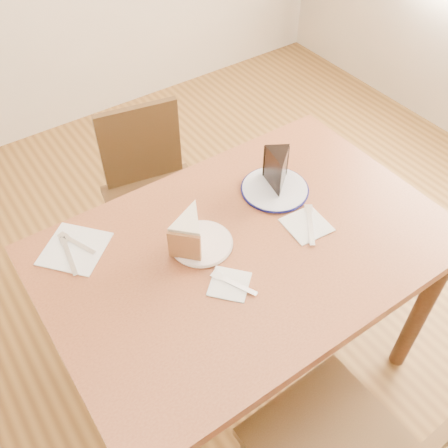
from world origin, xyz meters
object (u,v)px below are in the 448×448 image
(plate_cream, at_px, (202,243))
(chocolate_cake, at_px, (278,173))
(table, at_px, (247,264))
(carrot_cake, at_px, (191,229))
(chair_far, at_px, (154,195))
(plate_navy, at_px, (275,189))

(plate_cream, distance_m, chocolate_cake, 0.35)
(table, bearing_deg, chocolate_cake, 32.12)
(carrot_cake, relative_size, chocolate_cake, 1.11)
(table, relative_size, plate_cream, 6.75)
(chair_far, bearing_deg, chocolate_cake, 123.60)
(plate_navy, bearing_deg, plate_cream, -169.21)
(table, height_order, carrot_cake, carrot_cake)
(table, xyz_separation_m, carrot_cake, (-0.14, 0.10, 0.16))
(table, relative_size, chocolate_cake, 10.45)
(plate_cream, bearing_deg, plate_navy, 10.79)
(chair_far, xyz_separation_m, plate_cream, (-0.13, -0.58, 0.31))
(table, height_order, chocolate_cake, chocolate_cake)
(plate_cream, bearing_deg, chocolate_cake, 11.07)
(plate_navy, bearing_deg, carrot_cake, -173.81)
(plate_navy, xyz_separation_m, chocolate_cake, (0.01, 0.00, 0.06))
(plate_navy, relative_size, chocolate_cake, 1.86)
(plate_cream, distance_m, plate_navy, 0.33)
(carrot_cake, xyz_separation_m, chocolate_cake, (0.36, 0.04, 0.01))
(chair_far, relative_size, chocolate_cake, 6.91)
(plate_cream, bearing_deg, chair_far, 77.63)
(plate_cream, bearing_deg, carrot_cake, 128.36)
(chair_far, xyz_separation_m, carrot_cake, (-0.15, -0.55, 0.37))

